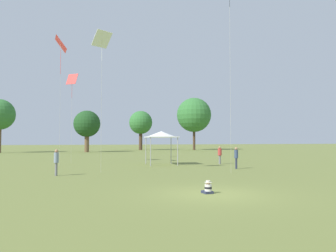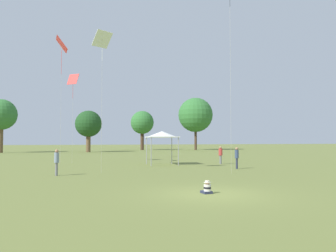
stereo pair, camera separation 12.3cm
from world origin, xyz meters
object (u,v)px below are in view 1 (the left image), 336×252
(person_standing_0, at_px, (236,156))
(kite_4, at_px, (102,42))
(seated_toddler, at_px, (208,188))
(kite_3, at_px, (61,46))
(canopy_tent, at_px, (161,135))
(distant_tree_0, at_px, (194,115))
(person_standing_1, at_px, (56,160))
(kite_0, at_px, (72,81))
(distant_tree_1, at_px, (87,124))
(distant_tree_2, at_px, (141,123))
(person_standing_2, at_px, (220,153))

(person_standing_0, relative_size, kite_4, 0.17)
(seated_toddler, distance_m, kite_3, 20.67)
(canopy_tent, bearing_deg, person_standing_0, -51.94)
(distant_tree_0, bearing_deg, person_standing_1, -119.97)
(kite_0, bearing_deg, canopy_tent, 55.27)
(person_standing_0, distance_m, canopy_tent, 7.35)
(seated_toddler, relative_size, kite_0, 0.06)
(seated_toddler, distance_m, distant_tree_1, 50.06)
(canopy_tent, height_order, distant_tree_2, distant_tree_2)
(canopy_tent, distance_m, kite_3, 11.63)
(kite_4, xyz_separation_m, distant_tree_2, (13.10, 49.92, -2.77))
(kite_3, bearing_deg, person_standing_0, -78.07)
(seated_toddler, bearing_deg, person_standing_0, 51.18)
(canopy_tent, relative_size, kite_0, 0.35)
(seated_toddler, height_order, kite_3, kite_3)
(seated_toddler, relative_size, distant_tree_2, 0.06)
(kite_4, bearing_deg, kite_0, -63.72)
(distant_tree_1, bearing_deg, person_standing_1, -95.15)
(kite_3, bearing_deg, canopy_tent, -58.30)
(person_standing_1, bearing_deg, kite_3, -29.47)
(kite_4, bearing_deg, person_standing_0, -162.16)
(person_standing_1, relative_size, kite_0, 0.19)
(person_standing_2, height_order, canopy_tent, canopy_tent)
(distant_tree_0, bearing_deg, kite_0, -126.06)
(person_standing_2, relative_size, distant_tree_2, 0.19)
(person_standing_2, bearing_deg, seated_toddler, 164.81)
(kite_0, height_order, kite_3, kite_3)
(person_standing_2, bearing_deg, person_standing_0, -179.37)
(distant_tree_1, bearing_deg, seated_toddler, -87.00)
(person_standing_0, height_order, distant_tree_1, distant_tree_1)
(person_standing_2, height_order, distant_tree_0, distant_tree_0)
(person_standing_0, bearing_deg, kite_4, -160.83)
(seated_toddler, height_order, distant_tree_2, distant_tree_2)
(seated_toddler, relative_size, distant_tree_0, 0.05)
(kite_0, bearing_deg, kite_3, -22.51)
(person_standing_1, height_order, kite_0, kite_0)
(seated_toddler, height_order, person_standing_0, person_standing_0)
(person_standing_2, height_order, kite_0, kite_0)
(kite_0, distance_m, distant_tree_0, 45.36)
(person_standing_0, bearing_deg, seated_toddler, -106.61)
(person_standing_2, bearing_deg, distant_tree_0, -6.03)
(person_standing_2, xyz_separation_m, distant_tree_1, (-10.35, 34.69, 4.21))
(distant_tree_0, height_order, distant_tree_1, distant_tree_0)
(kite_3, bearing_deg, kite_4, -118.80)
(kite_0, bearing_deg, person_standing_2, 63.83)
(seated_toddler, distance_m, person_standing_1, 10.89)
(distant_tree_0, bearing_deg, person_standing_2, -108.03)
(person_standing_1, height_order, kite_4, kite_4)
(person_standing_2, distance_m, kite_4, 14.76)
(person_standing_1, bearing_deg, distant_tree_0, -60.01)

